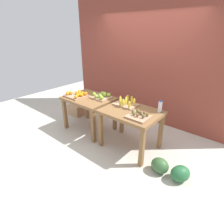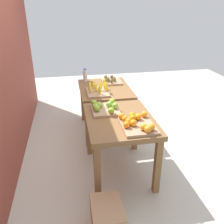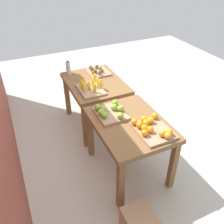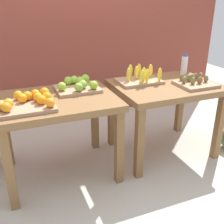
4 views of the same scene
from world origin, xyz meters
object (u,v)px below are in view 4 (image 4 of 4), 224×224
(display_table_left, at_px, (57,110))
(orange_bin, at_px, (28,102))
(banana_crate, at_px, (140,78))
(display_table_right, at_px, (165,95))
(apple_bin, at_px, (78,86))
(kiwi_bin, at_px, (195,82))
(water_bottle, at_px, (184,65))

(display_table_left, bearing_deg, orange_bin, -151.42)
(display_table_left, distance_m, banana_crate, 0.92)
(display_table_left, relative_size, display_table_right, 1.00)
(apple_bin, bearing_deg, display_table_left, -148.76)
(banana_crate, bearing_deg, kiwi_bin, -31.65)
(orange_bin, height_order, banana_crate, banana_crate)
(apple_bin, bearing_deg, display_table_right, -9.27)
(display_table_right, distance_m, banana_crate, 0.31)
(orange_bin, xyz_separation_m, apple_bin, (0.49, 0.28, -0.00))
(banana_crate, distance_m, water_bottle, 0.65)
(orange_bin, bearing_deg, banana_crate, 13.71)
(orange_bin, relative_size, apple_bin, 1.11)
(banana_crate, bearing_deg, display_table_right, -32.81)
(kiwi_bin, xyz_separation_m, water_bottle, (0.17, 0.42, 0.07))
(apple_bin, xyz_separation_m, water_bottle, (1.30, 0.13, 0.06))
(orange_bin, height_order, apple_bin, apple_bin)
(apple_bin, relative_size, water_bottle, 1.87)
(water_bottle, bearing_deg, banana_crate, -168.09)
(orange_bin, height_order, water_bottle, water_bottle)
(display_table_left, bearing_deg, apple_bin, 31.24)
(apple_bin, distance_m, water_bottle, 1.30)
(display_table_right, relative_size, banana_crate, 2.36)
(kiwi_bin, bearing_deg, orange_bin, 179.68)
(orange_bin, bearing_deg, display_table_right, 5.65)
(display_table_right, relative_size, apple_bin, 2.54)
(display_table_left, height_order, kiwi_bin, kiwi_bin)
(kiwi_bin, bearing_deg, banana_crate, 148.35)
(display_table_right, distance_m, water_bottle, 0.54)
(orange_bin, bearing_deg, kiwi_bin, -0.32)
(orange_bin, bearing_deg, water_bottle, 13.07)
(display_table_right, distance_m, apple_bin, 0.91)
(display_table_left, height_order, orange_bin, orange_bin)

